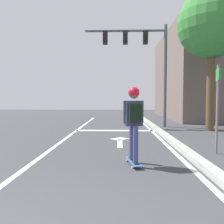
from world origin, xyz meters
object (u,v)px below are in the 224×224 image
(skateboard, at_px, (134,162))
(roadside_tree, at_px, (212,25))
(skater, at_px, (134,115))
(street_sign_post, at_px, (218,96))
(traffic_signal_mast, at_px, (142,52))

(skateboard, height_order, roadside_tree, roadside_tree)
(skater, xyz_separation_m, street_sign_post, (2.21, 1.09, 0.42))
(street_sign_post, height_order, roadside_tree, roadside_tree)
(traffic_signal_mast, bearing_deg, roadside_tree, -24.80)
(skateboard, bearing_deg, roadside_tree, 55.46)
(skater, height_order, street_sign_post, street_sign_post)
(street_sign_post, bearing_deg, traffic_signal_mast, 103.10)
(traffic_signal_mast, bearing_deg, skater, -97.04)
(skater, distance_m, traffic_signal_mast, 7.49)
(traffic_signal_mast, distance_m, street_sign_post, 6.42)
(skater, height_order, traffic_signal_mast, traffic_signal_mast)
(skateboard, relative_size, skater, 0.52)
(skateboard, bearing_deg, street_sign_post, 25.75)
(skater, distance_m, roadside_tree, 7.66)
(street_sign_post, bearing_deg, roadside_tree, 70.34)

